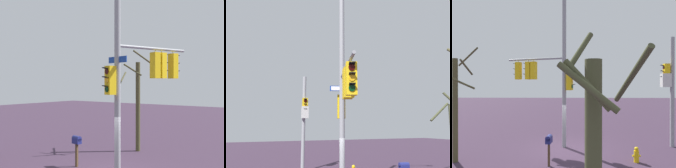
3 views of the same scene
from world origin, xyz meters
The scene contains 2 objects.
main_signal_pole_assembly centered at (0.97, -0.57, 5.03)m, with size 4.25×4.19×9.99m.
secondary_pole_assembly centered at (-6.10, -0.62, 3.63)m, with size 0.79×0.43×6.50m.
Camera 2 is at (9.95, -4.64, 3.02)m, focal length 37.83 mm.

